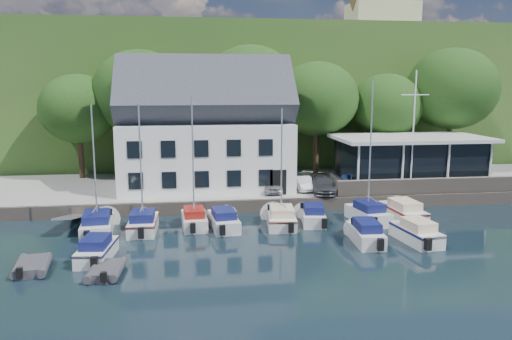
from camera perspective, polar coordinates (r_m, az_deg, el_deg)
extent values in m
plane|color=black|center=(28.65, 10.08, -10.14)|extent=(180.00, 180.00, 0.00)
cube|color=gray|center=(44.86, 3.28, -1.99)|extent=(60.00, 13.00, 1.00)
cube|color=#6F6359|center=(38.66, 5.12, -3.96)|extent=(60.00, 0.30, 1.00)
cube|color=#284E1D|center=(87.99, -2.29, 8.78)|extent=(160.00, 75.00, 16.00)
cube|color=#5F6733|center=(97.19, 2.05, 13.69)|extent=(50.00, 30.00, 0.30)
cube|color=#6F6359|center=(43.04, 20.80, -1.65)|extent=(18.00, 0.50, 1.20)
imported|color=#ADADB2|center=(40.60, 1.67, -1.62)|extent=(1.60, 3.75, 1.26)
imported|color=silver|center=(41.47, 5.46, -1.52)|extent=(1.19, 3.38, 1.11)
imported|color=#323238|center=(40.68, 7.56, -1.68)|extent=(2.22, 4.50, 1.26)
imported|color=#2E4D8E|center=(42.40, 11.54, -1.25)|extent=(1.93, 4.10, 1.36)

